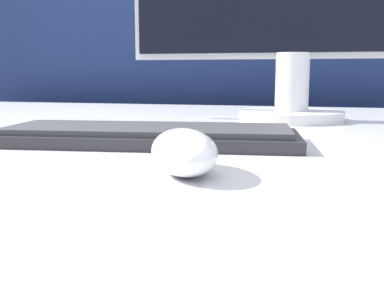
# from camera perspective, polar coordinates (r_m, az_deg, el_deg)

# --- Properties ---
(partition_panel) EXTENTS (5.00, 0.03, 1.20)m
(partition_panel) POSITION_cam_1_polar(r_m,az_deg,el_deg) (1.49, 6.80, -0.42)
(partition_panel) COLOR navy
(partition_panel) RESTS_ON ground_plane
(computer_mouse_near) EXTENTS (0.10, 0.13, 0.04)m
(computer_mouse_near) POSITION_cam_1_polar(r_m,az_deg,el_deg) (0.43, -1.03, -0.97)
(computer_mouse_near) COLOR white
(computer_mouse_near) RESTS_ON desk
(keyboard) EXTENTS (0.42, 0.18, 0.02)m
(keyboard) POSITION_cam_1_polar(r_m,az_deg,el_deg) (0.61, -5.58, 1.11)
(keyboard) COLOR #28282D
(keyboard) RESTS_ON desk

